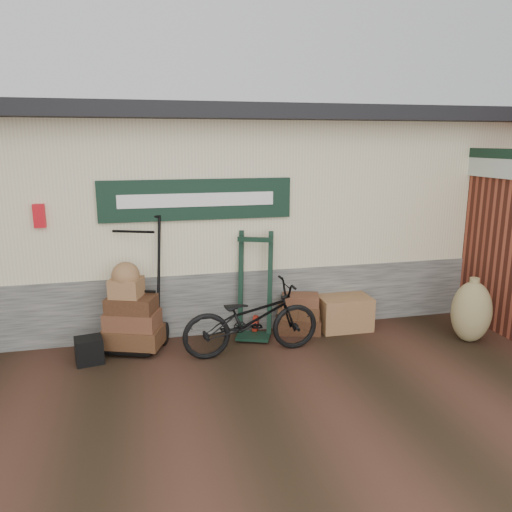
{
  "coord_description": "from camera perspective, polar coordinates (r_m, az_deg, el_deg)",
  "views": [
    {
      "loc": [
        -1.09,
        -5.75,
        2.72
      ],
      "look_at": [
        0.5,
        0.9,
        1.14
      ],
      "focal_mm": 35.0,
      "sensor_mm": 36.0,
      "label": 1
    }
  ],
  "objects": [
    {
      "name": "bicycle",
      "position": [
        6.49,
        -0.53,
        -6.76
      ],
      "size": [
        0.74,
        1.85,
        1.05
      ],
      "primitive_type": "imported",
      "rotation": [
        0.0,
        0.0,
        1.63
      ],
      "color": "black",
      "rests_on": "ground"
    },
    {
      "name": "black_trunk",
      "position": [
        6.69,
        -18.54,
        -10.19
      ],
      "size": [
        0.38,
        0.34,
        0.33
      ],
      "primitive_type": "cube",
      "rotation": [
        0.0,
        0.0,
        0.19
      ],
      "color": "black",
      "rests_on": "ground"
    },
    {
      "name": "suitcase_stack",
      "position": [
        7.31,
        4.85,
        -6.5
      ],
      "size": [
        0.74,
        0.58,
        0.57
      ],
      "primitive_type": null,
      "rotation": [
        0.0,
        0.0,
        -0.3
      ],
      "color": "#342110",
      "rests_on": "ground"
    },
    {
      "name": "porter_trolley",
      "position": [
        6.82,
        -13.54,
        -2.86
      ],
      "size": [
        1.08,
        0.95,
        1.8
      ],
      "primitive_type": null,
      "rotation": [
        0.0,
        0.0,
        -0.36
      ],
      "color": "black",
      "rests_on": "ground"
    },
    {
      "name": "station_building",
      "position": [
        8.63,
        -6.15,
        5.57
      ],
      "size": [
        14.4,
        4.1,
        3.2
      ],
      "color": "#4C4C47",
      "rests_on": "ground"
    },
    {
      "name": "brick_outbuilding",
      "position": [
        9.15,
        26.04,
        2.77
      ],
      "size": [
        1.71,
        4.51,
        2.62
      ],
      "color": "maroon",
      "rests_on": "ground"
    },
    {
      "name": "ground",
      "position": [
        6.45,
        -2.52,
        -11.95
      ],
      "size": [
        80.0,
        80.0,
        0.0
      ],
      "primitive_type": "plane",
      "color": "black",
      "rests_on": "ground"
    },
    {
      "name": "wicker_hamper",
      "position": [
        7.52,
        10.05,
        -6.4
      ],
      "size": [
        0.76,
        0.5,
        0.49
      ],
      "primitive_type": "cube",
      "rotation": [
        0.0,
        0.0,
        -0.01
      ],
      "color": "brown",
      "rests_on": "ground"
    },
    {
      "name": "burlap_sack_left",
      "position": [
        7.5,
        23.39,
        -5.88
      ],
      "size": [
        0.67,
        0.63,
        0.86
      ],
      "primitive_type": "ellipsoid",
      "rotation": [
        0.0,
        0.0,
        -0.41
      ],
      "color": "olive",
      "rests_on": "ground"
    },
    {
      "name": "green_barrow",
      "position": [
        6.99,
        -0.13,
        -3.38
      ],
      "size": [
        0.67,
        0.62,
        1.5
      ],
      "primitive_type": null,
      "rotation": [
        0.0,
        0.0,
        -0.38
      ],
      "color": "black",
      "rests_on": "ground"
    }
  ]
}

